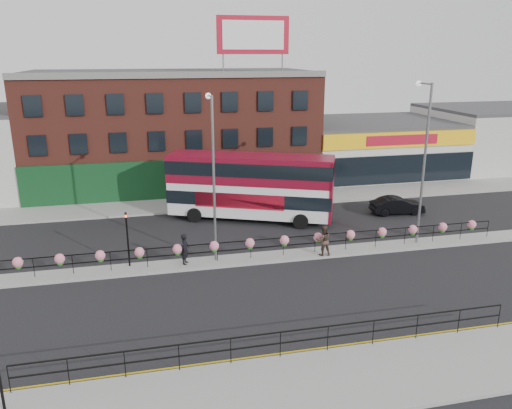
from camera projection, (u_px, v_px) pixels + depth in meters
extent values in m
plane|color=black|center=(267.00, 259.00, 29.86)|extent=(120.00, 120.00, 0.00)
cube|color=gray|center=(345.00, 380.00, 18.65)|extent=(60.00, 4.00, 0.15)
cube|color=gray|center=(232.00, 202.00, 41.03)|extent=(60.00, 4.00, 0.15)
cube|color=gray|center=(267.00, 257.00, 29.84)|extent=(60.00, 1.60, 0.15)
cube|color=gold|center=(324.00, 348.00, 20.81)|extent=(60.00, 0.10, 0.01)
cube|color=gold|center=(325.00, 350.00, 20.64)|extent=(60.00, 0.10, 0.01)
cube|color=brown|center=(173.00, 130.00, 46.21)|extent=(25.00, 12.00, 10.00)
cube|color=#3F3F42|center=(170.00, 72.00, 44.71)|extent=(25.00, 12.00, 0.30)
cube|color=#0E391A|center=(180.00, 180.00, 41.50)|extent=(25.00, 0.25, 3.40)
cube|color=silver|center=(371.00, 148.00, 51.20)|extent=(15.00, 12.00, 5.00)
cube|color=#3F3F42|center=(373.00, 122.00, 50.43)|extent=(15.00, 12.00, 0.30)
cube|color=yellow|center=(402.00, 140.00, 45.00)|extent=(15.00, 0.25, 1.40)
cube|color=#A30E23|center=(402.00, 140.00, 44.89)|extent=(7.00, 0.10, 0.90)
cube|color=black|center=(399.00, 169.00, 45.79)|extent=(15.00, 0.25, 2.60)
cube|color=#B7B6B1|center=(497.00, 138.00, 54.20)|extent=(14.50, 12.00, 6.00)
cube|color=#3F3F42|center=(501.00, 108.00, 53.28)|extent=(14.50, 12.00, 0.30)
cube|color=#A30E23|center=(253.00, 35.00, 40.54)|extent=(6.00, 0.25, 3.00)
cube|color=white|center=(253.00, 35.00, 40.41)|extent=(5.10, 0.04, 2.25)
cylinder|color=slate|center=(223.00, 63.00, 40.65)|extent=(0.12, 0.12, 1.40)
cylinder|color=slate|center=(282.00, 63.00, 41.72)|extent=(0.12, 0.12, 1.40)
cube|color=black|center=(267.00, 239.00, 29.50)|extent=(30.00, 0.05, 0.05)
cube|color=black|center=(267.00, 247.00, 29.64)|extent=(30.00, 0.05, 0.05)
cylinder|color=black|center=(34.00, 268.00, 26.89)|extent=(0.04, 0.04, 1.10)
cylinder|color=black|center=(73.00, 264.00, 27.31)|extent=(0.04, 0.04, 1.10)
cylinder|color=black|center=(111.00, 261.00, 27.74)|extent=(0.04, 0.04, 1.10)
cylinder|color=black|center=(147.00, 258.00, 28.16)|extent=(0.04, 0.04, 1.10)
cylinder|color=black|center=(183.00, 255.00, 28.59)|extent=(0.04, 0.04, 1.10)
cylinder|color=black|center=(217.00, 252.00, 29.02)|extent=(0.04, 0.04, 1.10)
cylinder|color=black|center=(251.00, 249.00, 29.44)|extent=(0.04, 0.04, 1.10)
cylinder|color=black|center=(283.00, 246.00, 29.87)|extent=(0.04, 0.04, 1.10)
cylinder|color=black|center=(315.00, 244.00, 30.30)|extent=(0.04, 0.04, 1.10)
cylinder|color=black|center=(346.00, 241.00, 30.72)|extent=(0.04, 0.04, 1.10)
cylinder|color=black|center=(376.00, 238.00, 31.15)|extent=(0.04, 0.04, 1.10)
cylinder|color=black|center=(405.00, 236.00, 31.57)|extent=(0.04, 0.04, 1.10)
cylinder|color=black|center=(433.00, 233.00, 32.00)|extent=(0.04, 0.04, 1.10)
cylinder|color=black|center=(461.00, 231.00, 32.43)|extent=(0.04, 0.04, 1.10)
cylinder|color=black|center=(488.00, 229.00, 32.85)|extent=(0.04, 0.04, 1.10)
sphere|color=pink|center=(18.00, 262.00, 26.61)|extent=(0.56, 0.56, 0.56)
sphere|color=#286D1E|center=(18.00, 266.00, 26.68)|extent=(0.36, 0.36, 0.36)
sphere|color=pink|center=(60.00, 259.00, 27.06)|extent=(0.56, 0.56, 0.56)
sphere|color=#286D1E|center=(60.00, 263.00, 27.13)|extent=(0.36, 0.36, 0.36)
sphere|color=pink|center=(100.00, 255.00, 27.51)|extent=(0.56, 0.56, 0.56)
sphere|color=#286D1E|center=(101.00, 259.00, 27.58)|extent=(0.36, 0.36, 0.36)
sphere|color=pink|center=(139.00, 252.00, 27.96)|extent=(0.56, 0.56, 0.56)
sphere|color=#286D1E|center=(140.00, 256.00, 28.03)|extent=(0.36, 0.36, 0.36)
sphere|color=pink|center=(177.00, 249.00, 28.41)|extent=(0.56, 0.56, 0.56)
sphere|color=#286D1E|center=(178.00, 253.00, 28.48)|extent=(0.36, 0.36, 0.36)
sphere|color=pink|center=(214.00, 246.00, 28.86)|extent=(0.56, 0.56, 0.56)
sphere|color=#286D1E|center=(214.00, 250.00, 28.93)|extent=(0.36, 0.36, 0.36)
sphere|color=pink|center=(250.00, 243.00, 29.31)|extent=(0.56, 0.56, 0.56)
sphere|color=#286D1E|center=(250.00, 246.00, 29.38)|extent=(0.36, 0.36, 0.36)
sphere|color=pink|center=(284.00, 240.00, 29.77)|extent=(0.56, 0.56, 0.56)
sphere|color=#286D1E|center=(284.00, 244.00, 29.83)|extent=(0.36, 0.36, 0.36)
sphere|color=pink|center=(318.00, 237.00, 30.22)|extent=(0.56, 0.56, 0.56)
sphere|color=#286D1E|center=(318.00, 241.00, 30.28)|extent=(0.36, 0.36, 0.36)
sphere|color=pink|center=(351.00, 234.00, 30.67)|extent=(0.56, 0.56, 0.56)
sphere|color=#286D1E|center=(350.00, 238.00, 30.73)|extent=(0.36, 0.36, 0.36)
sphere|color=pink|center=(382.00, 232.00, 31.12)|extent=(0.56, 0.56, 0.56)
sphere|color=#286D1E|center=(382.00, 235.00, 31.18)|extent=(0.36, 0.36, 0.36)
sphere|color=pink|center=(413.00, 229.00, 31.57)|extent=(0.56, 0.56, 0.56)
sphere|color=#286D1E|center=(413.00, 233.00, 31.64)|extent=(0.36, 0.36, 0.36)
sphere|color=pink|center=(443.00, 227.00, 32.02)|extent=(0.56, 0.56, 0.56)
sphere|color=#286D1E|center=(442.00, 230.00, 32.09)|extent=(0.36, 0.36, 0.36)
sphere|color=pink|center=(472.00, 224.00, 32.47)|extent=(0.56, 0.56, 0.56)
sphere|color=#286D1E|center=(471.00, 228.00, 32.54)|extent=(0.36, 0.36, 0.36)
cube|color=black|center=(281.00, 332.00, 19.65)|extent=(20.00, 0.05, 0.05)
cube|color=black|center=(280.00, 343.00, 19.79)|extent=(20.00, 0.05, 0.05)
cylinder|color=black|center=(9.00, 380.00, 17.68)|extent=(0.04, 0.04, 1.10)
cylinder|color=black|center=(68.00, 372.00, 18.10)|extent=(0.04, 0.04, 1.10)
cylinder|color=black|center=(125.00, 364.00, 18.53)|extent=(0.04, 0.04, 1.10)
cylinder|color=black|center=(179.00, 357.00, 18.96)|extent=(0.04, 0.04, 1.10)
cylinder|color=black|center=(231.00, 351.00, 19.38)|extent=(0.04, 0.04, 1.10)
cylinder|color=black|center=(280.00, 344.00, 19.81)|extent=(0.04, 0.04, 1.10)
cylinder|color=black|center=(328.00, 338.00, 20.24)|extent=(0.04, 0.04, 1.10)
cylinder|color=black|center=(373.00, 332.00, 20.66)|extent=(0.04, 0.04, 1.10)
cylinder|color=black|center=(417.00, 327.00, 21.09)|extent=(0.04, 0.04, 1.10)
cylinder|color=black|center=(459.00, 321.00, 21.51)|extent=(0.04, 0.04, 1.10)
cylinder|color=black|center=(499.00, 316.00, 21.94)|extent=(0.04, 0.04, 1.10)
cube|color=white|center=(250.00, 186.00, 36.15)|extent=(11.91, 7.18, 4.30)
cube|color=maroon|center=(250.00, 169.00, 35.79)|extent=(11.99, 7.26, 1.93)
cube|color=black|center=(250.00, 196.00, 36.37)|extent=(12.01, 7.29, 0.97)
cube|color=black|center=(250.00, 167.00, 35.75)|extent=(12.04, 7.31, 0.97)
cube|color=maroon|center=(250.00, 156.00, 35.52)|extent=(11.91, 7.18, 0.13)
cube|color=maroon|center=(332.00, 190.00, 35.12)|extent=(1.28, 2.60, 4.30)
cube|color=#A30E23|center=(239.00, 201.00, 35.20)|extent=(5.93, 2.61, 1.07)
cylinder|color=black|center=(194.00, 215.00, 36.17)|extent=(1.11, 0.72, 1.07)
cylinder|color=black|center=(205.00, 204.00, 38.70)|extent=(1.11, 0.72, 1.07)
cylinder|color=black|center=(301.00, 221.00, 34.80)|extent=(1.11, 0.72, 1.07)
cylinder|color=black|center=(304.00, 210.00, 37.33)|extent=(1.11, 0.72, 1.07)
imported|color=black|center=(397.00, 205.00, 38.01)|extent=(2.10, 4.27, 1.33)
imported|color=black|center=(185.00, 249.00, 28.52)|extent=(0.91, 0.81, 1.82)
imported|color=#45332A|center=(323.00, 240.00, 29.75)|extent=(0.99, 0.81, 1.87)
cylinder|color=slate|center=(214.00, 181.00, 27.97)|extent=(0.15, 0.15, 9.48)
cylinder|color=slate|center=(210.00, 96.00, 27.28)|extent=(0.09, 1.42, 0.09)
sphere|color=silver|center=(208.00, 96.00, 27.96)|extent=(0.34, 0.34, 0.34)
cylinder|color=slate|center=(424.00, 166.00, 30.58)|extent=(0.16, 0.16, 10.00)
cylinder|color=slate|center=(425.00, 84.00, 29.86)|extent=(0.10, 1.50, 0.10)
sphere|color=silver|center=(419.00, 84.00, 30.57)|extent=(0.36, 0.36, 0.36)
cylinder|color=black|center=(128.00, 240.00, 28.02)|extent=(0.10, 0.10, 3.20)
imported|color=black|center=(126.00, 212.00, 27.55)|extent=(0.15, 0.18, 0.90)
sphere|color=#FF190C|center=(126.00, 216.00, 27.49)|extent=(0.14, 0.14, 0.14)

